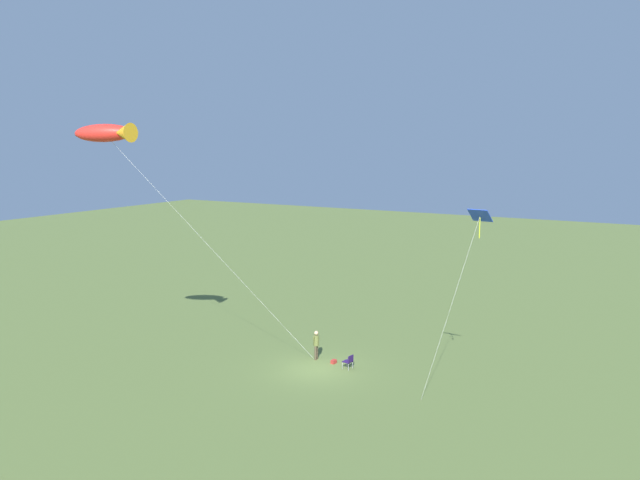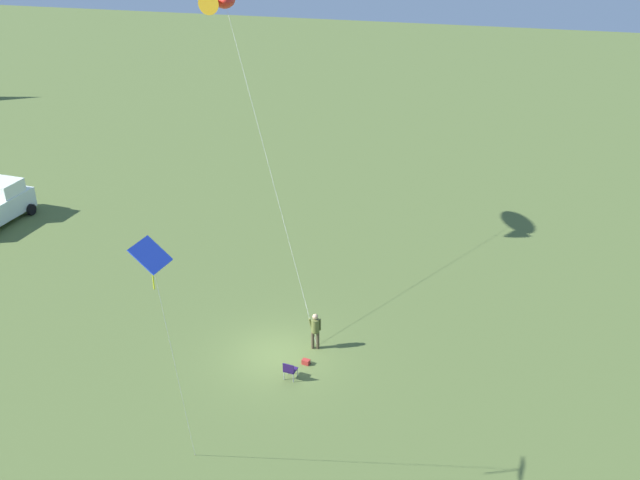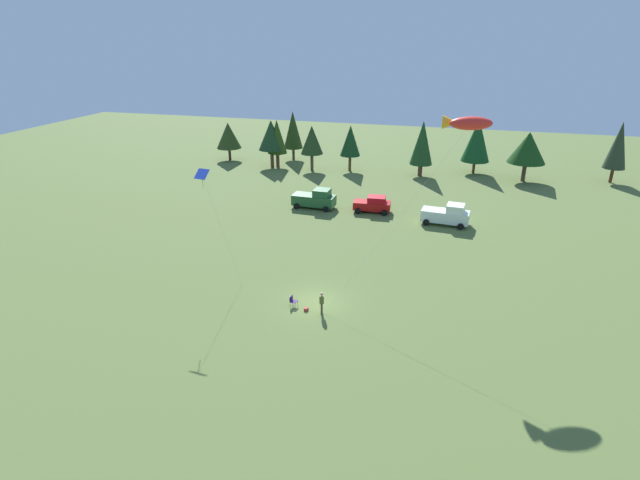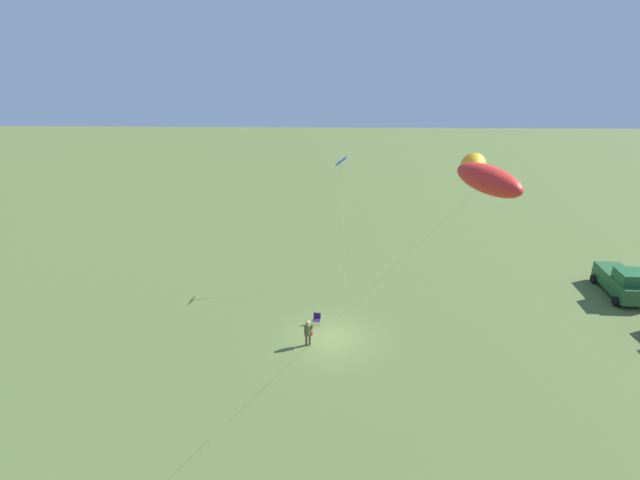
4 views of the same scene
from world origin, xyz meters
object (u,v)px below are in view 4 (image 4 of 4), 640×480
Objects in this scene: person_kite_flyer at (308,331)px; truck_green_flatbed at (623,282)px; kite_large_fish at (485,177)px; backpack_on_grass at (310,333)px; kite_diamond_blue at (341,164)px; folding_chair at (317,318)px.

person_kite_flyer is 0.34× the size of truck_green_flatbed.
kite_large_fish reaches higher than truck_green_flatbed.
kite_diamond_blue is (-8.68, 1.98, 9.00)m from backpack_on_grass.
kite_large_fish is 19.78m from kite_diamond_blue.
folding_chair is 18.15m from kite_large_fish.
person_kite_flyer is 0.13× the size of kite_large_fish.
kite_diamond_blue is at bearing -95.41° from truck_green_flatbed.
folding_chair is 2.56× the size of backpack_on_grass.
backpack_on_grass is 0.06× the size of truck_green_flatbed.
backpack_on_grass is (-1.23, 0.10, -0.91)m from person_kite_flyer.
truck_green_flatbed is (-5.84, 22.81, 0.99)m from backpack_on_grass.
backpack_on_grass is (1.18, -0.37, -0.38)m from folding_chair.
person_kite_flyer is 5.44× the size of backpack_on_grass.
folding_chair is 0.06× the size of kite_large_fish.
person_kite_flyer is at bearing -11.85° from kite_diamond_blue.
kite_diamond_blue reaches higher than backpack_on_grass.
truck_green_flatbed is (-7.07, 22.91, 0.08)m from person_kite_flyer.
kite_large_fish is at bearing -42.85° from truck_green_flatbed.
truck_green_flatbed reaches higher than backpack_on_grass.
kite_large_fish is at bearing 28.93° from person_kite_flyer.
folding_chair is 0.16× the size of truck_green_flatbed.
truck_green_flatbed reaches higher than person_kite_flyer.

